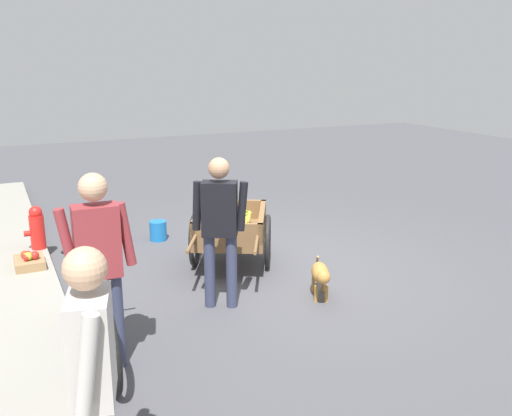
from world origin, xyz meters
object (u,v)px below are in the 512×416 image
(bicycle, at_px, (101,320))
(bystander_person, at_px, (93,369))
(cyclist_person, at_px, (98,256))
(apple_crate, at_px, (99,235))
(vendor_person, at_px, (220,221))
(fire_hydrant, at_px, (37,232))
(mixed_fruit_crate, at_px, (30,266))
(dog, at_px, (321,274))
(fruit_cart, at_px, (231,231))
(plastic_bucket, at_px, (158,231))

(bicycle, xyz_separation_m, bystander_person, (-1.75, 0.32, 0.59))
(cyclist_person, distance_m, apple_crate, 3.40)
(vendor_person, relative_size, fire_hydrant, 2.27)
(mixed_fruit_crate, bearing_deg, fire_hydrant, -13.69)
(dog, relative_size, mixed_fruit_crate, 1.41)
(fruit_cart, height_order, mixed_fruit_crate, fruit_cart)
(fruit_cart, bearing_deg, bystander_person, 146.86)
(fruit_cart, height_order, apple_crate, fruit_cart)
(vendor_person, height_order, fire_hydrant, vendor_person)
(mixed_fruit_crate, xyz_separation_m, bystander_person, (-3.98, -0.07, 0.81))
(fruit_cart, xyz_separation_m, apple_crate, (1.56, 1.28, -0.32))
(vendor_person, distance_m, fire_hydrant, 2.84)
(bicycle, bearing_deg, fruit_cart, -49.79)
(dog, relative_size, apple_crate, 1.41)
(vendor_person, height_order, apple_crate, vendor_person)
(fruit_cart, bearing_deg, cyclist_person, 132.79)
(bicycle, height_order, cyclist_person, cyclist_person)
(cyclist_person, bearing_deg, plastic_bucket, -23.34)
(cyclist_person, height_order, bystander_person, cyclist_person)
(dog, distance_m, bystander_person, 3.36)
(dog, xyz_separation_m, plastic_bucket, (2.64, 0.97, -0.14))
(fruit_cart, distance_m, plastic_bucket, 1.48)
(dog, distance_m, mixed_fruit_crate, 3.33)
(fruit_cart, xyz_separation_m, vendor_person, (-1.01, 0.55, 0.46))
(vendor_person, distance_m, plastic_bucket, 2.48)
(cyclist_person, bearing_deg, bicycle, -2.21)
(bystander_person, bearing_deg, apple_crate, -10.13)
(mixed_fruit_crate, bearing_deg, bystander_person, -178.99)
(dog, height_order, fire_hydrant, fire_hydrant)
(bicycle, xyz_separation_m, dog, (0.26, -2.28, -0.08))
(bicycle, distance_m, fire_hydrant, 2.88)
(fruit_cart, xyz_separation_m, bystander_person, (-3.29, 2.15, 0.50))
(fruit_cart, height_order, bicycle, bicycle)
(dog, height_order, apple_crate, dog)
(cyclist_person, relative_size, plastic_bucket, 5.99)
(vendor_person, relative_size, cyclist_person, 0.94)
(bicycle, bearing_deg, fire_hydrant, 4.78)
(bicycle, relative_size, fire_hydrant, 2.48)
(cyclist_person, relative_size, mixed_fruit_crate, 3.67)
(dog, distance_m, plastic_bucket, 2.81)
(bicycle, bearing_deg, bystander_person, 169.49)
(bicycle, bearing_deg, mixed_fruit_crate, 10.04)
(bystander_person, bearing_deg, bicycle, -10.51)
(fruit_cart, relative_size, cyclist_person, 1.12)
(vendor_person, bearing_deg, bicycle, 112.70)
(bicycle, bearing_deg, plastic_bucket, -24.32)
(cyclist_person, height_order, apple_crate, cyclist_person)
(vendor_person, distance_m, bystander_person, 2.79)
(fire_hydrant, relative_size, mixed_fruit_crate, 1.52)
(apple_crate, height_order, mixed_fruit_crate, apple_crate)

